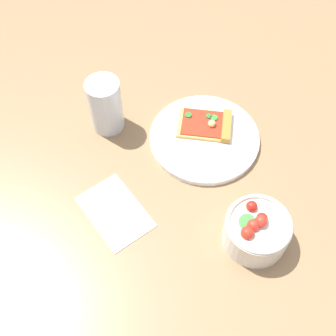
% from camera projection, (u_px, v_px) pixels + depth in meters
% --- Properties ---
extents(ground_plane, '(2.40, 2.40, 0.00)m').
position_uv_depth(ground_plane, '(212.00, 150.00, 0.98)').
color(ground_plane, '#93704C').
rests_on(ground_plane, ground).
extents(plate, '(0.25, 0.25, 0.01)m').
position_uv_depth(plate, '(203.00, 139.00, 0.99)').
color(plate, white).
rests_on(plate, ground_plane).
extents(pizza_slice_main, '(0.15, 0.14, 0.02)m').
position_uv_depth(pizza_slice_main, '(209.00, 125.00, 0.99)').
color(pizza_slice_main, '#E5B256').
rests_on(pizza_slice_main, plate).
extents(salad_bowl, '(0.13, 0.13, 0.09)m').
position_uv_depth(salad_bowl, '(256.00, 230.00, 0.83)').
color(salad_bowl, white).
rests_on(salad_bowl, ground_plane).
extents(soda_glass, '(0.08, 0.08, 0.13)m').
position_uv_depth(soda_glass, '(106.00, 106.00, 0.97)').
color(soda_glass, silver).
rests_on(soda_glass, ground_plane).
extents(paper_napkin, '(0.13, 0.17, 0.00)m').
position_uv_depth(paper_napkin, '(115.00, 212.00, 0.89)').
color(paper_napkin, white).
rests_on(paper_napkin, ground_plane).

